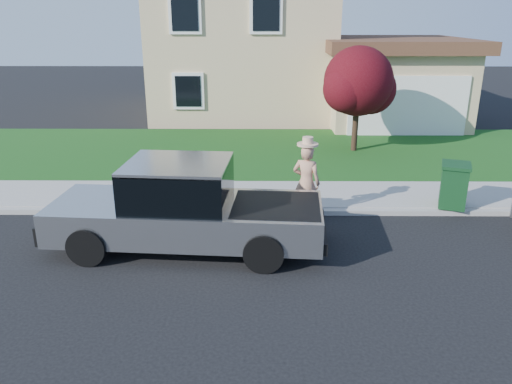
% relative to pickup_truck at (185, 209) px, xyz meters
% --- Properties ---
extents(ground, '(80.00, 80.00, 0.00)m').
position_rel_pickup_truck_xyz_m(ground, '(0.74, -1.04, -0.86)').
color(ground, black).
rests_on(ground, ground).
extents(curb, '(40.00, 0.20, 0.12)m').
position_rel_pickup_truck_xyz_m(curb, '(1.74, 1.86, -0.80)').
color(curb, gray).
rests_on(curb, ground).
extents(sidewalk, '(40.00, 2.00, 0.15)m').
position_rel_pickup_truck_xyz_m(sidewalk, '(1.74, 2.96, -0.79)').
color(sidewalk, gray).
rests_on(sidewalk, ground).
extents(lawn, '(40.00, 7.00, 0.10)m').
position_rel_pickup_truck_xyz_m(lawn, '(1.74, 7.46, -0.81)').
color(lawn, '#123F13').
rests_on(lawn, ground).
extents(house, '(14.00, 11.30, 6.85)m').
position_rel_pickup_truck_xyz_m(house, '(2.05, 15.35, 2.31)').
color(house, tan).
rests_on(house, ground).
extents(pickup_truck, '(5.75, 2.37, 1.85)m').
position_rel_pickup_truck_xyz_m(pickup_truck, '(0.00, 0.00, 0.00)').
color(pickup_truck, black).
rests_on(pickup_truck, ground).
extents(woman, '(0.78, 0.67, 1.99)m').
position_rel_pickup_truck_xyz_m(woman, '(2.59, 1.56, 0.08)').
color(woman, tan).
rests_on(woman, ground).
extents(ornamental_tree, '(2.58, 2.33, 3.55)m').
position_rel_pickup_truck_xyz_m(ornamental_tree, '(4.84, 7.62, 1.51)').
color(ornamental_tree, black).
rests_on(ornamental_tree, lawn).
extents(trash_bin, '(0.87, 0.93, 1.08)m').
position_rel_pickup_truck_xyz_m(trash_bin, '(6.22, 2.06, -0.17)').
color(trash_bin, black).
rests_on(trash_bin, sidewalk).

